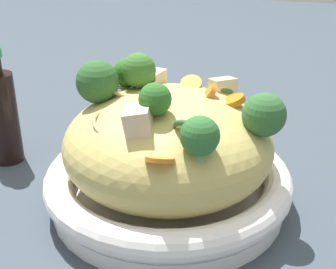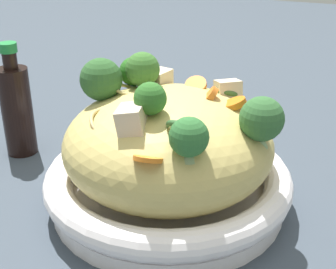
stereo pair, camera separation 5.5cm
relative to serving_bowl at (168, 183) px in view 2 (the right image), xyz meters
name	(u,v)px [view 2 (the right image)]	position (x,y,z in m)	size (l,w,h in m)	color
ground_plane	(168,202)	(0.00, 0.00, -0.03)	(3.00, 3.00, 0.00)	#38424D
serving_bowl	(168,183)	(0.00, 0.00, 0.00)	(0.30, 0.30, 0.05)	white
noodle_heap	(168,144)	(0.00, 0.00, 0.05)	(0.24, 0.24, 0.12)	tan
broccoli_florets	(161,95)	(0.01, -0.01, 0.12)	(0.17, 0.26, 0.08)	#90AF6A
carrot_coins	(187,105)	(-0.01, 0.02, 0.10)	(0.19, 0.19, 0.04)	orange
zucchini_slices	(207,109)	(0.00, 0.04, 0.10)	(0.17, 0.05, 0.03)	beige
chicken_chunks	(171,97)	(-0.01, 0.00, 0.11)	(0.17, 0.12, 0.04)	beige
soy_sauce_bottle	(17,108)	(-0.04, -0.25, 0.04)	(0.04, 0.04, 0.17)	black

